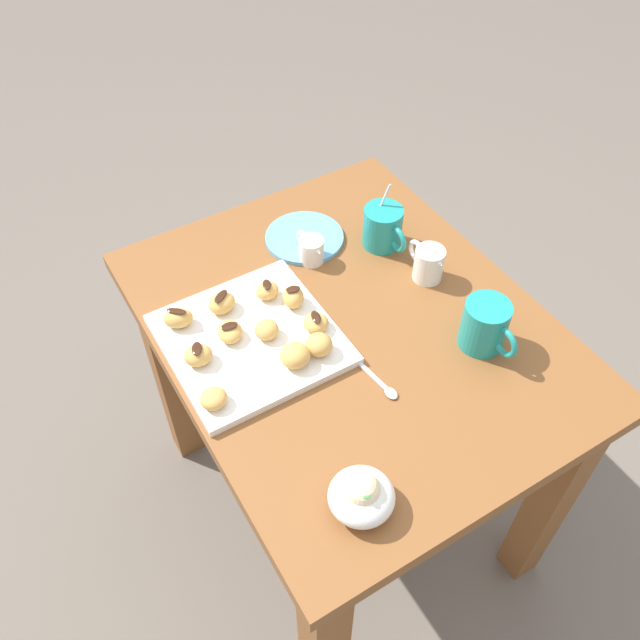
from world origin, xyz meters
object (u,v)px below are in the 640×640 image
beignet_2 (295,355)px  beignet_9 (293,297)px  beignet_10 (178,318)px  dining_table (349,372)px  beignet_1 (319,345)px  ice_cream_bowl (362,495)px  beignet_5 (230,332)px  coffee_mug_teal_right (486,324)px  cream_pitcher_white (428,262)px  beignet_8 (214,398)px  coffee_mug_teal_left (383,226)px  saucer_sky_left (304,238)px  beignet_3 (198,355)px  beignet_4 (267,330)px  beignet_7 (222,303)px  pastry_plate_square (250,339)px  beignet_6 (267,291)px  beignet_0 (316,323)px  chocolate_sauce_pitcher (311,249)px

beignet_2 → beignet_9: bearing=151.8°
beignet_2 → beignet_10: 0.24m
dining_table → beignet_1: size_ratio=17.32×
ice_cream_bowl → beignet_5: (-0.40, -0.03, -0.00)m
coffee_mug_teal_right → beignet_9: size_ratio=2.43×
cream_pitcher_white → beignet_8: size_ratio=2.21×
beignet_8 → coffee_mug_teal_left: bearing=112.8°
coffee_mug_teal_right → saucer_sky_left: coffee_mug_teal_right is taller
coffee_mug_teal_right → cream_pitcher_white: bearing=174.1°
beignet_3 → beignet_9: beignet_9 is taller
beignet_4 → beignet_7: (-0.10, -0.04, 0.00)m
pastry_plate_square → cream_pitcher_white: cream_pitcher_white is taller
dining_table → beignet_9: (-0.09, -0.08, 0.19)m
dining_table → beignet_4: size_ratio=19.20×
beignet_5 → beignet_8: same height
dining_table → cream_pitcher_white: 0.28m
beignet_2 → beignet_6: bearing=168.4°
coffee_mug_teal_right → cream_pitcher_white: (-0.19, 0.02, -0.01)m
beignet_5 → coffee_mug_teal_left: bearing=101.9°
beignet_0 → beignet_4: 0.09m
pastry_plate_square → beignet_1: bearing=43.1°
coffee_mug_teal_left → beignet_6: 0.29m
dining_table → beignet_4: (-0.04, -0.16, 0.19)m
coffee_mug_teal_left → cream_pitcher_white: (0.13, 0.02, -0.01)m
pastry_plate_square → beignet_2: (0.10, 0.04, 0.03)m
beignet_7 → coffee_mug_teal_left: bearing=92.0°
beignet_9 → chocolate_sauce_pitcher: bearing=135.9°
beignet_2 → beignet_9: (-0.13, 0.07, -0.00)m
coffee_mug_teal_left → saucer_sky_left: coffee_mug_teal_left is taller
beignet_9 → saucer_sky_left: bearing=144.1°
beignet_3 → beignet_10: beignet_10 is taller
beignet_1 → beignet_3: 0.21m
beignet_6 → ice_cream_bowl: bearing=-10.1°
beignet_8 → beignet_0: bearing=103.9°
beignet_0 → beignet_10: beignet_10 is taller
beignet_3 → beignet_4: bearing=86.3°
beignet_2 → beignet_0: bearing=124.9°
ice_cream_bowl → beignet_8: size_ratio=2.17×
ice_cream_bowl → beignet_6: (-0.45, 0.08, -0.00)m
coffee_mug_teal_right → beignet_0: coffee_mug_teal_right is taller
chocolate_sauce_pitcher → beignet_2: size_ratio=1.68×
dining_table → beignet_5: beignet_5 is taller
beignet_1 → beignet_2: 0.05m
beignet_3 → beignet_4: 0.13m
coffee_mug_teal_right → beignet_2: coffee_mug_teal_right is taller
coffee_mug_teal_left → beignet_10: 0.47m
ice_cream_bowl → beignet_3: bearing=-165.0°
saucer_sky_left → beignet_5: 0.32m
beignet_0 → beignet_1: beignet_1 is taller
coffee_mug_teal_left → beignet_5: bearing=-78.1°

